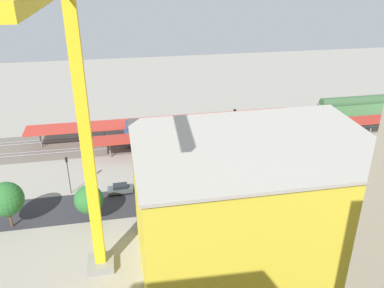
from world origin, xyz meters
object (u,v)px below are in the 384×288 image
at_px(locomotive, 260,119).
at_px(street_tree_2, 89,200).
at_px(street_tree_1, 6,199).
at_px(platform_canopy_far, 164,121).
at_px(construction_building, 253,207).
at_px(box_truck_0, 280,184).
at_px(parked_car_4, 244,179).
at_px(tower_crane, 81,123).
at_px(street_tree_0, 228,182).
at_px(parked_car_1, 361,167).
at_px(parked_car_5, 205,182).
at_px(platform_canopy_near, 248,129).
at_px(traffic_light, 68,170).
at_px(parked_car_3, 284,174).
at_px(parked_car_7, 120,189).
at_px(parked_car_2, 325,171).
at_px(box_truck_1, 292,188).
at_px(passenger_coach, 354,107).
at_px(parked_car_6, 160,187).
at_px(freight_coach_far, 167,130).

xyz_separation_m(locomotive, street_tree_2, (39.95, 33.71, 2.48)).
bearing_deg(street_tree_1, platform_canopy_far, -133.28).
xyz_separation_m(construction_building, box_truck_0, (-10.74, -16.52, -7.41)).
xyz_separation_m(parked_car_4, tower_crane, (26.49, 21.30, 22.21)).
relative_size(box_truck_0, street_tree_2, 1.44).
height_order(platform_canopy_far, street_tree_0, street_tree_0).
relative_size(platform_canopy_far, parked_car_1, 13.30).
height_order(parked_car_5, street_tree_2, street_tree_2).
relative_size(parked_car_4, parked_car_5, 0.99).
bearing_deg(street_tree_2, platform_canopy_near, -145.47).
relative_size(parked_car_5, traffic_light, 0.60).
xyz_separation_m(parked_car_5, street_tree_2, (20.71, 7.85, 3.46)).
xyz_separation_m(parked_car_3, parked_car_7, (31.52, 0.33, 0.01)).
distance_m(parked_car_2, parked_car_7, 39.88).
bearing_deg(box_truck_1, street_tree_0, 6.19).
bearing_deg(passenger_coach, construction_building, 48.03).
height_order(parked_car_3, parked_car_7, parked_car_7).
relative_size(parked_car_5, box_truck_0, 0.47).
bearing_deg(parked_car_5, street_tree_2, 20.76).
relative_size(locomotive, parked_car_6, 3.39).
bearing_deg(box_truck_0, parked_car_4, -41.14).
distance_m(platform_canopy_far, locomotive, 24.70).
relative_size(parked_car_1, parked_car_6, 0.99).
bearing_deg(parked_car_4, traffic_light, -2.72).
relative_size(parked_car_4, box_truck_0, 0.47).
distance_m(parked_car_1, parked_car_5, 31.95).
xyz_separation_m(platform_canopy_near, box_truck_0, (0.06, 19.91, -2.27)).
xyz_separation_m(passenger_coach, street_tree_2, (65.08, 33.71, 0.90)).
bearing_deg(freight_coach_far, box_truck_1, 126.26).
bearing_deg(locomotive, tower_crane, 51.03).
bearing_deg(locomotive, construction_building, 69.94).
bearing_deg(box_truck_1, parked_car_3, -100.22).
distance_m(locomotive, tower_crane, 64.32).
relative_size(construction_building, box_truck_0, 3.26).
distance_m(passenger_coach, parked_car_7, 65.56).
distance_m(parked_car_2, parked_car_5, 24.05).
height_order(passenger_coach, box_truck_1, passenger_coach).
distance_m(parked_car_6, box_truck_1, 23.90).
bearing_deg(parked_car_2, street_tree_2, 9.75).
height_order(parked_car_1, parked_car_4, parked_car_1).
height_order(parked_car_1, parked_car_3, parked_car_3).
distance_m(platform_canopy_far, parked_car_7, 25.29).
height_order(passenger_coach, box_truck_0, passenger_coach).
relative_size(parked_car_4, street_tree_2, 0.67).
bearing_deg(parked_car_5, traffic_light, -3.45).
bearing_deg(tower_crane, box_truck_1, -155.85).
xyz_separation_m(box_truck_1, traffic_light, (39.22, -7.85, 3.17)).
bearing_deg(parked_car_4, parked_car_2, 179.60).
distance_m(street_tree_0, street_tree_1, 35.47).
relative_size(parked_car_3, traffic_light, 0.55).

